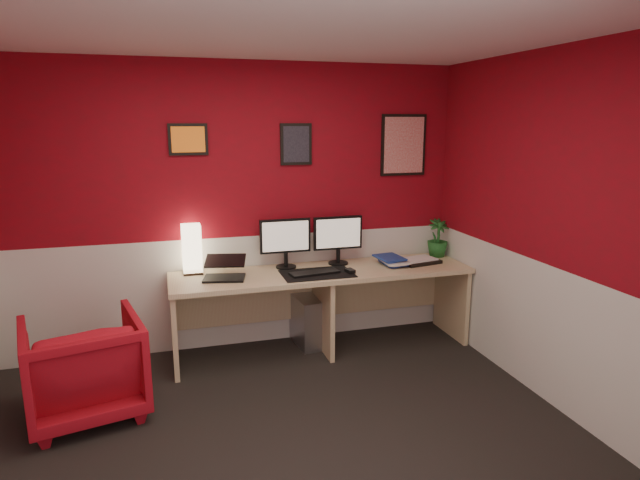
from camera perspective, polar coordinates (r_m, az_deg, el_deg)
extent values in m
cube|color=black|center=(3.58, -4.15, -21.50)|extent=(4.00, 3.50, 0.01)
cube|color=white|center=(3.01, -4.95, 22.02)|extent=(4.00, 3.50, 0.01)
cube|color=maroon|center=(4.76, -8.82, 3.29)|extent=(4.00, 0.01, 2.50)
cube|color=maroon|center=(1.50, 9.90, -17.68)|extent=(4.00, 0.01, 2.50)
cube|color=maroon|center=(3.97, 25.05, 0.42)|extent=(0.01, 3.50, 2.50)
cube|color=silver|center=(4.93, -8.52, -5.37)|extent=(4.00, 0.01, 1.00)
cube|color=silver|center=(4.17, 24.04, -9.71)|extent=(0.01, 3.50, 1.00)
cube|color=tan|center=(4.79, 0.30, -7.47)|extent=(2.60, 0.65, 0.73)
cube|color=#FFE5B2|center=(4.68, -13.41, -1.07)|extent=(0.16, 0.16, 0.40)
cube|color=black|center=(4.47, -10.15, -2.75)|extent=(0.37, 0.30, 0.22)
cube|color=black|center=(4.71, -3.67, 0.46)|extent=(0.45, 0.06, 0.58)
cube|color=black|center=(4.83, 1.96, 0.79)|extent=(0.45, 0.06, 0.58)
cube|color=black|center=(4.57, -0.31, -3.59)|extent=(0.60, 0.38, 0.01)
cube|color=black|center=(4.56, -0.58, -3.48)|extent=(0.44, 0.20, 0.02)
cube|color=black|center=(4.60, 3.20, -3.28)|extent=(0.07, 0.11, 0.03)
imported|color=navy|center=(4.87, 6.76, -2.54)|extent=(0.20, 0.27, 0.02)
imported|color=silver|center=(4.84, 6.62, -2.32)|extent=(0.22, 0.30, 0.02)
imported|color=navy|center=(4.83, 6.28, -2.03)|extent=(0.24, 0.30, 0.03)
cube|color=black|center=(5.01, 10.41, -2.22)|extent=(0.39, 0.31, 0.03)
imported|color=#19591E|center=(5.25, 12.35, 0.22)|extent=(0.20, 0.20, 0.36)
cube|color=#99999E|center=(4.96, -1.46, -8.48)|extent=(0.25, 0.47, 0.45)
imported|color=red|center=(4.13, -23.69, -12.20)|extent=(0.90, 0.92, 0.70)
cube|color=orange|center=(4.65, -13.79, 10.31)|extent=(0.32, 0.02, 0.26)
cube|color=black|center=(4.78, -2.56, 10.10)|extent=(0.28, 0.02, 0.36)
cube|color=red|center=(5.12, 8.82, 9.90)|extent=(0.44, 0.02, 0.56)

